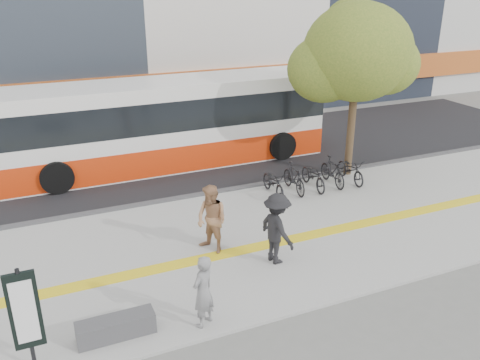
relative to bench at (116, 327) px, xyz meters
name	(u,v)px	position (x,y,z in m)	size (l,w,h in m)	color
ground	(214,282)	(2.60, 1.20, -0.30)	(120.00, 120.00, 0.00)	#63645F
sidewalk	(194,252)	(2.60, 2.70, -0.27)	(40.00, 7.00, 0.08)	gray
tactile_strip	(200,259)	(2.60, 2.20, -0.22)	(40.00, 0.45, 0.01)	gold
street	(134,165)	(2.60, 10.20, -0.28)	(40.00, 8.00, 0.06)	black
curb	(160,202)	(2.60, 6.20, -0.23)	(40.00, 0.25, 0.14)	#323235
bench	(116,327)	(0.00, 0.00, 0.00)	(1.60, 0.45, 0.45)	#323235
signboard	(25,312)	(-1.60, -0.31, 1.06)	(0.55, 0.10, 2.20)	black
street_tree	(355,54)	(9.78, 6.02, 4.21)	(4.40, 3.80, 6.31)	#3D2C1B
bus	(168,126)	(3.94, 9.70, 1.32)	(12.48, 2.96, 3.32)	silver
bicycle_row	(314,175)	(7.87, 5.20, 0.25)	(3.86, 1.78, 1.01)	black
seated_woman	(203,291)	(1.80, -0.34, 0.60)	(0.60, 0.40, 1.66)	black
pedestrian_tan	(212,219)	(3.06, 2.51, 0.72)	(0.92, 0.72, 1.89)	#A1734F
pedestrian_dark	(277,229)	(4.41, 1.34, 0.73)	(1.23, 0.71, 1.91)	black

